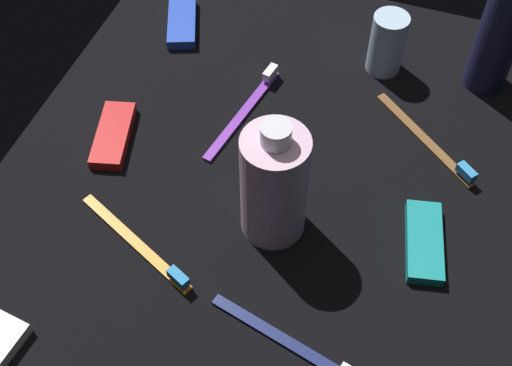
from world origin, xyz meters
TOP-DOWN VIEW (x-y plane):
  - ground_plane at (0.00, 0.00)cm, footprint 84.00×64.00cm
  - lotion_bottle at (-29.02, 22.91)cm, footprint 5.66×5.66cm
  - bodywash_bottle at (2.82, 3.06)cm, footprint 7.40×7.40cm
  - deodorant_stick at (-27.17, 9.25)cm, footprint 4.79×4.79cm
  - toothbrush_purple at (-13.22, -5.92)cm, footprint 17.92×4.42cm
  - toothbrush_navy at (16.63, 10.15)cm, footprint 5.38×17.78cm
  - toothbrush_brown at (-15.07, 18.15)cm, footprint 12.25×14.75cm
  - toothbrush_orange at (11.10, -9.87)cm, footprint 8.61×16.86cm
  - snack_bar_red at (-2.77, -20.29)cm, footprint 11.07×6.51cm
  - snack_bar_blue at (-25.99, -20.67)cm, footprint 11.14×7.54cm
  - snack_bar_teal at (0.48, 20.20)cm, footprint 11.01×6.13cm

SIDE VIEW (x-z plane):
  - ground_plane at x=0.00cm, z-range -1.20..0.00cm
  - toothbrush_purple at x=-13.22cm, z-range -0.44..1.66cm
  - toothbrush_navy at x=16.63cm, z-range -0.44..1.66cm
  - toothbrush_brown at x=-15.07cm, z-range -0.44..1.66cm
  - toothbrush_orange at x=11.10cm, z-range -0.44..1.66cm
  - snack_bar_red at x=-2.77cm, z-range 0.00..1.50cm
  - snack_bar_blue at x=-25.99cm, z-range 0.00..1.50cm
  - snack_bar_teal at x=0.48cm, z-range 0.00..1.50cm
  - deodorant_stick at x=-27.17cm, z-range 0.00..8.78cm
  - bodywash_bottle at x=2.82cm, z-range -0.87..16.04cm
  - lotion_bottle at x=-29.02cm, z-range -1.16..20.35cm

